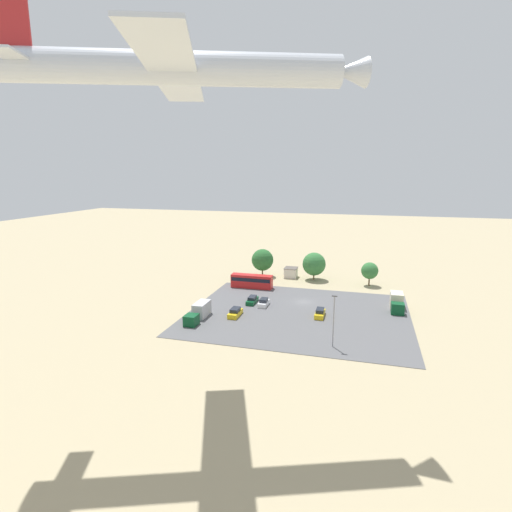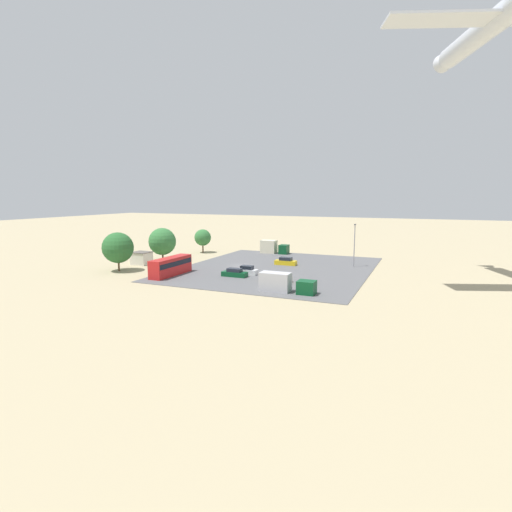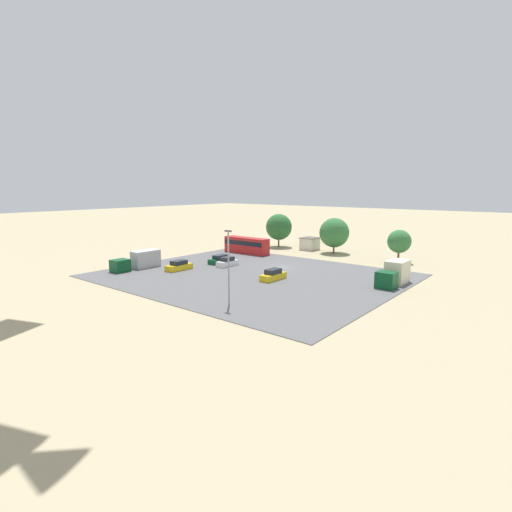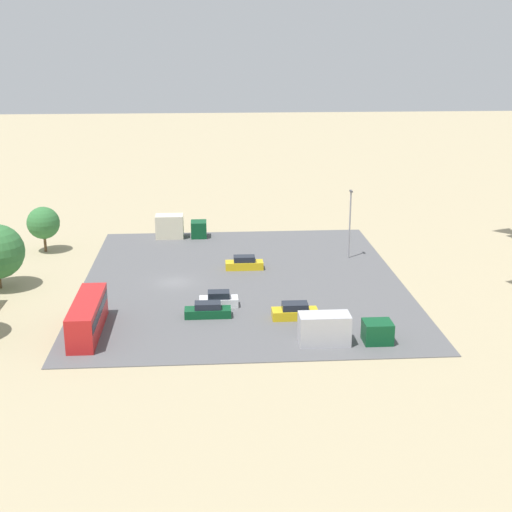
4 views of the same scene
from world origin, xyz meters
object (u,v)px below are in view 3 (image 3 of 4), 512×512
parked_car_1 (273,275)px  parked_car_3 (220,260)px  parked_car_0 (227,262)px  shed_building (310,244)px  parked_truck_1 (139,261)px  parked_car_2 (179,266)px  parked_truck_0 (394,274)px  bus (247,245)px

parked_car_1 → parked_car_3: bearing=163.6°
parked_car_0 → parked_car_3: parked_car_0 is taller
parked_car_3 → parked_car_0: bearing=-21.8°
shed_building → parked_truck_1: size_ratio=0.44×
parked_car_1 → parked_car_3: parked_car_1 is taller
parked_car_1 → parked_car_2: same height
parked_car_1 → parked_car_3: size_ratio=0.98×
parked_truck_0 → parked_car_3: bearing=7.6°
bus → parked_truck_1: (4.11, 23.92, -0.46)m
shed_building → parked_truck_1: (11.75, 36.95, 0.04)m
bus → parked_car_2: bus is taller
shed_building → parked_car_2: shed_building is taller
parked_car_2 → parked_truck_1: (6.50, 3.40, 0.65)m
shed_building → parked_truck_0: (-26.73, 20.52, 0.22)m
bus → parked_truck_1: bus is taller
bus → parked_truck_1: 24.28m
shed_building → parked_truck_1: parked_truck_1 is taller
parked_car_3 → parked_car_2: bearing=-96.8°
shed_building → parked_car_2: size_ratio=0.82×
parked_car_2 → parked_car_3: size_ratio=0.98×
parked_truck_0 → parked_truck_1: (38.48, 16.42, -0.18)m
parked_car_1 → parked_truck_1: size_ratio=0.53×
parked_car_0 → parked_truck_1: (10.53, 11.11, 0.66)m
bus → parked_car_3: bus is taller
parked_car_2 → parked_truck_1: parked_truck_1 is taller
shed_building → parked_car_1: 31.43m
parked_car_0 → parked_truck_1: parked_truck_1 is taller
parked_car_0 → parked_truck_0: bearing=10.8°
bus → parked_truck_0: (-34.37, 7.50, -0.28)m
parked_truck_1 → bus: bearing=-99.8°
parked_car_3 → parked_truck_0: 31.20m
parked_car_3 → parked_truck_1: parked_truck_1 is taller
parked_car_1 → parked_truck_0: parked_truck_0 is taller
parked_car_0 → parked_car_3: (2.96, -1.19, -0.04)m
parked_car_0 → parked_car_1: 13.13m
parked_car_0 → parked_truck_1: bearing=-133.5°
bus → parked_truck_0: bearing=77.7°
parked_car_0 → parked_truck_1: size_ratio=0.47×
parked_car_0 → shed_building: bearing=87.3°
parked_car_1 → parked_truck_1: 24.45m
parked_car_3 → parked_truck_1: size_ratio=0.54×
bus → parked_truck_0: 35.18m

